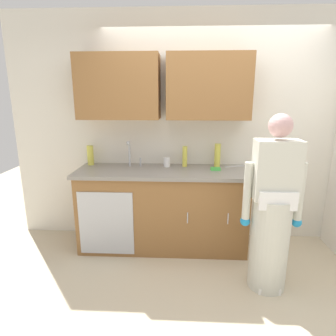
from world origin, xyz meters
name	(u,v)px	position (x,y,z in m)	size (l,w,h in m)	color
ground_plane	(215,282)	(0.00, 0.00, 0.00)	(9.00, 9.00, 0.00)	beige
kitchen_wall_with_uppers	(199,120)	(-0.14, 0.99, 1.48)	(4.80, 0.44, 2.70)	silver
counter_cabinet	(163,210)	(-0.55, 0.70, 0.45)	(1.90, 0.62, 0.90)	brown
countertop	(163,171)	(-0.55, 0.70, 0.92)	(1.96, 0.66, 0.04)	gray
sink	(131,170)	(-0.91, 0.71, 0.93)	(0.50, 0.36, 0.35)	#B7BABF
person_at_sink	(272,218)	(0.48, -0.02, 0.69)	(0.55, 0.34, 1.62)	white
bottle_cleaner_spray	(217,155)	(0.08, 0.89, 1.08)	(0.07, 0.07, 0.27)	#D8D14C
bottle_soap	(185,156)	(-0.30, 0.87, 1.06)	(0.06, 0.06, 0.24)	#D8D14C
bottle_water_tall	(90,155)	(-1.44, 0.90, 1.06)	(0.08, 0.08, 0.23)	#D8D14C
cup_by_sink	(167,162)	(-0.51, 0.85, 0.99)	(0.08, 0.08, 0.11)	white
knife_on_counter	(234,166)	(0.29, 0.89, 0.94)	(0.24, 0.02, 0.01)	silver
sponge	(216,169)	(0.05, 0.71, 0.96)	(0.11, 0.07, 0.03)	#4CBF4C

